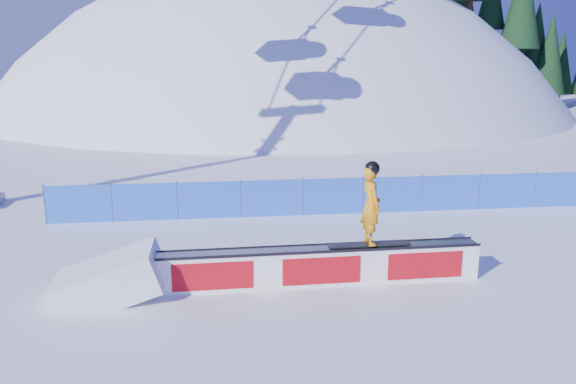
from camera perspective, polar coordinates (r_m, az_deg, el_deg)
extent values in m
plane|color=white|center=(14.96, 15.60, -6.61)|extent=(160.00, 160.00, 0.00)
sphere|color=white|center=(59.82, -1.12, -9.02)|extent=(64.00, 64.00, 64.00)
cylinder|color=#321E14|center=(60.16, 14.67, 18.29)|extent=(0.50, 0.50, 1.40)
cylinder|color=#321E14|center=(55.22, 19.51, 16.25)|extent=(0.50, 0.50, 1.40)
cylinder|color=#321E14|center=(57.50, 20.52, 14.78)|extent=(0.50, 0.50, 1.40)
cylinder|color=#321E14|center=(57.45, 20.33, 14.97)|extent=(0.50, 0.50, 1.40)
cylinder|color=#321E14|center=(58.84, 20.77, 14.10)|extent=(0.50, 0.50, 1.40)
cylinder|color=#321E14|center=(59.12, 23.53, 10.90)|extent=(0.50, 0.50, 1.40)
cone|color=black|center=(59.19, 24.01, 15.79)|extent=(3.93, 3.93, 8.93)
cylinder|color=#321E14|center=(59.24, 24.19, 9.97)|extent=(0.50, 0.50, 1.40)
cone|color=black|center=(59.20, 24.55, 13.64)|extent=(2.82, 2.82, 6.40)
cylinder|color=#321E14|center=(60.84, 27.08, 7.98)|extent=(0.50, 0.50, 1.40)
cube|color=blue|center=(18.83, 10.54, -0.26)|extent=(22.00, 0.03, 1.20)
cylinder|color=#3F4C73|center=(18.75, -23.49, -1.09)|extent=(0.05, 0.05, 1.30)
cylinder|color=#3F4C73|center=(18.28, -17.48, -0.94)|extent=(0.05, 0.05, 1.30)
cylinder|color=#3F4C73|center=(18.01, -11.21, -0.77)|extent=(0.05, 0.05, 1.30)
cylinder|color=#3F4C73|center=(17.97, -4.84, -0.58)|extent=(0.05, 0.05, 1.30)
cylinder|color=#3F4C73|center=(18.15, 1.48, -0.39)|extent=(0.05, 0.05, 1.30)
cylinder|color=#3F4C73|center=(18.55, 7.60, -0.21)|extent=(0.05, 0.05, 1.30)
cylinder|color=#3F4C73|center=(19.14, 13.40, -0.03)|extent=(0.05, 0.05, 1.30)
cylinder|color=#3F4C73|center=(19.92, 18.80, 0.14)|extent=(0.05, 0.05, 1.30)
cylinder|color=#3F4C73|center=(20.87, 23.76, 0.29)|extent=(0.05, 0.05, 1.30)
cube|color=white|center=(12.81, 3.23, -7.60)|extent=(7.39, 0.56, 0.83)
cube|color=gray|center=(12.66, 3.26, -5.77)|extent=(7.32, 0.58, 0.04)
cube|color=black|center=(12.43, 3.47, -6.10)|extent=(7.39, 0.12, 0.06)
cube|color=black|center=(12.88, 3.05, -5.38)|extent=(7.39, 0.12, 0.06)
cube|color=red|center=(12.59, 3.44, -7.99)|extent=(7.02, 0.11, 0.62)
cube|color=red|center=(13.03, 3.03, -7.23)|extent=(7.02, 0.11, 0.62)
cube|color=black|center=(12.90, 8.29, -5.26)|extent=(1.85, 0.36, 0.04)
imported|color=orange|center=(12.63, 8.43, -1.34)|extent=(0.51, 0.70, 1.79)
sphere|color=black|center=(12.45, 8.56, 2.37)|extent=(0.33, 0.33, 0.33)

